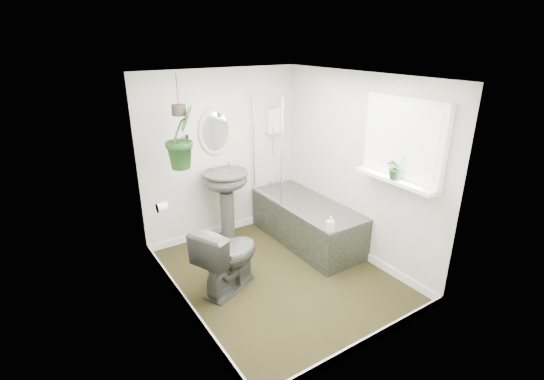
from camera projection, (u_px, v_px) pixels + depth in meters
floor at (279, 276)px, 4.71m from camera, size 2.30×2.80×0.02m
ceiling at (280, 75)px, 3.86m from camera, size 2.30×2.80×0.02m
wall_back at (222, 155)px, 5.39m from camera, size 2.30×0.02×2.30m
wall_front at (377, 237)px, 3.19m from camera, size 2.30×0.02×2.30m
wall_left at (178, 210)px, 3.70m from camera, size 0.02×2.80×2.30m
wall_right at (357, 168)px, 4.88m from camera, size 0.02×2.80×2.30m
skirting at (279, 272)px, 4.69m from camera, size 2.30×2.80×0.10m
bathtub at (307, 222)px, 5.40m from camera, size 0.72×1.72×0.58m
bath_screen at (267, 148)px, 5.25m from camera, size 0.04×0.72×1.40m
shower_box at (273, 121)px, 5.59m from camera, size 0.20×0.10×0.35m
oval_mirror at (215, 131)px, 5.18m from camera, size 0.46×0.03×0.62m
wall_sconce at (188, 143)px, 5.00m from camera, size 0.04×0.04×0.22m
toilet_roll_holder at (162, 207)px, 4.36m from camera, size 0.11×0.11×0.11m
window_recess at (404, 141)px, 4.12m from camera, size 0.08×1.00×0.90m
window_sill at (394, 180)px, 4.23m from camera, size 0.18×1.00×0.04m
window_blinds at (401, 141)px, 4.09m from camera, size 0.01×0.86×0.76m
toilet at (228, 256)px, 4.34m from camera, size 0.91×0.74×0.81m
pedestal_sink at (227, 207)px, 5.35m from camera, size 0.60×0.51×1.02m
sill_plant at (396, 168)px, 4.15m from camera, size 0.24×0.21×0.25m
hanging_plant at (181, 137)px, 4.50m from camera, size 0.51×0.48×0.73m
soap_bottle at (330, 224)px, 4.50m from camera, size 0.11×0.11×0.18m
hanging_pot at (179, 110)px, 4.39m from camera, size 0.16×0.16×0.12m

